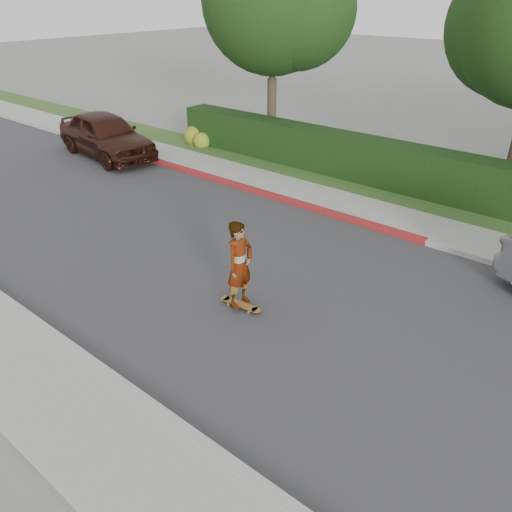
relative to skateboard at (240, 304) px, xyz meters
The scene contains 14 objects.
ground 1.34m from the skateboard, 53.98° to the left, with size 120.00×120.00×0.00m, color slate.
road 1.34m from the skateboard, 53.98° to the left, with size 60.00×8.00×0.01m, color #2D2D30.
curb_near 3.12m from the skateboard, 75.39° to the right, with size 60.00×0.20×0.15m, color #9E9E99.
sidewalk_near 4.00m from the skateboard, 78.65° to the right, with size 60.00×1.60×0.12m, color gray.
curb_far 5.24m from the skateboard, 81.37° to the left, with size 60.00×0.20×0.15m, color #9E9E99.
curb_red_section 6.68m from the skateboard, 129.11° to the left, with size 12.00×0.21×0.15m, color maroon.
sidewalk_far 6.13m from the skateboard, 82.63° to the left, with size 60.00×1.60×0.12m, color gray.
planting_strip 7.72m from the skateboard, 84.15° to the left, with size 60.00×1.60×0.10m, color #2D4C1E.
hedge 8.60m from the skateboard, 104.96° to the left, with size 15.00×1.00×1.50m, color black.
flowering_shrub 12.09m from the skateboard, 139.71° to the left, with size 1.40×1.00×0.90m.
tree_left 12.94m from the skateboard, 124.55° to the left, with size 5.99×5.21×8.00m.
skateboard is the anchor object (origin of this frame).
skateboarder 0.93m from the skateboard, 45.00° to the left, with size 0.67×0.44×1.83m, color white.
car_maroon 11.78m from the skateboard, 157.07° to the left, with size 1.97×4.90×1.67m, color #351810.
Camera 1 is at (4.89, -7.43, 5.80)m, focal length 35.00 mm.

